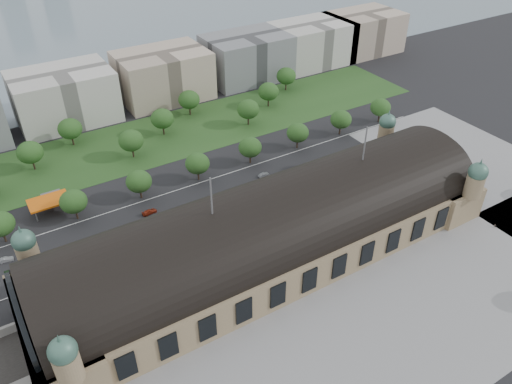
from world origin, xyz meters
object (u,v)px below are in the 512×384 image
traffic_car_1 (6,260)px  traffic_car_2 (27,263)px  traffic_car_6 (411,145)px  parked_car_6 (108,260)px  parked_car_2 (99,264)px  parked_car_5 (191,239)px  traffic_car_4 (257,201)px  bus_east (299,185)px  parked_car_1 (102,272)px  bus_mid (232,205)px  parked_car_0 (31,293)px  petrol_station (51,200)px  traffic_car_5 (264,175)px  parked_car_4 (150,254)px  pedestrian_2 (495,225)px  parked_car_3 (117,257)px  bus_west (170,222)px  traffic_car_3 (149,212)px

traffic_car_1 → traffic_car_2: (5.40, -5.13, 0.04)m
traffic_car_6 → parked_car_6: size_ratio=1.06×
parked_car_2 → parked_car_5: (30.23, -4.00, -0.11)m
traffic_car_1 → traffic_car_6: bearing=-87.5°
traffic_car_6 → parked_car_6: (-136.97, -2.30, -0.01)m
traffic_car_4 → parked_car_6: bearing=-83.1°
traffic_car_4 → traffic_car_1: bearing=-95.6°
parked_car_2 → bus_east: size_ratio=0.44×
parked_car_1 → bus_mid: bearing=76.1°
traffic_car_4 → traffic_car_6: 79.72m
parked_car_0 → parked_car_1: parked_car_1 is taller
petrol_station → traffic_car_4: (65.34, -37.94, -2.25)m
traffic_car_1 → parked_car_2: 30.34m
traffic_car_4 → traffic_car_5: traffic_car_5 is taller
traffic_car_4 → parked_car_2: size_ratio=0.79×
parked_car_6 → parked_car_4: bearing=35.8°
petrol_station → pedestrian_2: bearing=-36.1°
parked_car_1 → parked_car_4: parked_car_1 is taller
parked_car_3 → bus_west: 22.82m
parked_car_6 → traffic_car_2: bearing=-155.6°
parked_car_2 → parked_car_3: 5.84m
parked_car_4 → bus_west: 16.15m
parked_car_3 → traffic_car_4: bearing=53.7°
traffic_car_5 → parked_car_4: 59.86m
traffic_car_1 → parked_car_4: 45.88m
traffic_car_3 → traffic_car_5: 48.29m
parked_car_0 → parked_car_2: 20.97m
traffic_car_1 → traffic_car_5: size_ratio=0.97×
parked_car_4 → parked_car_6: 13.31m
traffic_car_6 → parked_car_3: size_ratio=1.32×
parked_car_4 → parked_car_6: size_ratio=0.81×
traffic_car_4 → traffic_car_6: (79.72, -0.05, 0.03)m
traffic_car_3 → parked_car_4: (-8.08, -21.13, -0.15)m
petrol_station → pedestrian_2: size_ratio=8.64×
traffic_car_6 → parked_car_5: bearing=-80.2°
traffic_car_6 → parked_car_5: size_ratio=1.13×
petrol_station → parked_car_1: 44.59m
parked_car_2 → bus_west: 28.43m
parked_car_5 → traffic_car_3: bearing=157.5°
traffic_car_1 → parked_car_3: bearing=-112.0°
traffic_car_3 → parked_car_3: size_ratio=1.41×
traffic_car_4 → parked_car_3: bearing=-83.0°
traffic_car_1 → traffic_car_6: 165.50m
parked_car_3 → pedestrian_2: bearing=26.8°
parked_car_3 → parked_car_5: 24.72m
parked_car_0 → parked_car_6: 24.02m
traffic_car_1 → parked_car_4: traffic_car_1 is taller
traffic_car_5 → parked_car_5: bearing=111.3°
traffic_car_2 → bus_west: size_ratio=0.50×
petrol_station → bus_mid: bearing=-33.1°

